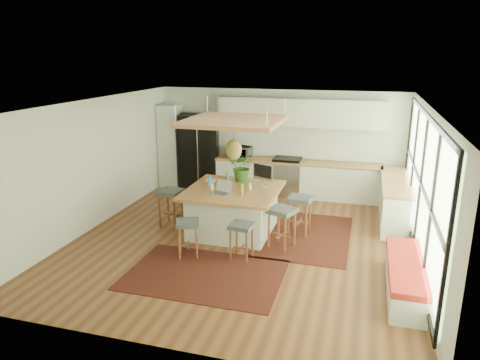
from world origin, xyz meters
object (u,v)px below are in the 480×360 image
(island, at_px, (233,211))
(stool_near_left, at_px, (188,238))
(stool_right_back, at_px, (299,217))
(stool_left_side, at_px, (171,210))
(stool_right_front, at_px, (282,230))
(fridge, at_px, (200,155))
(monitor, at_px, (263,173))
(microwave, at_px, (241,151))
(island_plant, at_px, (243,170))
(laptop, at_px, (220,188))
(stool_near_right, at_px, (242,241))

(island, bearing_deg, stool_near_left, -108.94)
(stool_right_back, distance_m, stool_left_side, 2.74)
(stool_left_side, bearing_deg, stool_right_back, 6.99)
(island, xyz_separation_m, stool_right_front, (1.11, -0.47, -0.11))
(fridge, height_order, stool_near_left, fridge)
(monitor, relative_size, microwave, 0.90)
(fridge, xyz_separation_m, monitor, (2.31, -2.35, 0.26))
(fridge, distance_m, stool_left_side, 2.91)
(stool_right_back, relative_size, stool_left_side, 0.98)
(island, distance_m, island_plant, 0.97)
(fridge, relative_size, monitor, 4.07)
(stool_near_left, xyz_separation_m, laptop, (0.30, 0.99, 0.70))
(microwave, bearing_deg, stool_right_back, -43.89)
(island, bearing_deg, stool_near_right, -66.38)
(stool_near_left, bearing_deg, laptop, 72.98)
(monitor, bearing_deg, laptop, -105.72)
(stool_near_left, bearing_deg, stool_left_side, 125.41)
(fridge, bearing_deg, island_plant, -62.60)
(monitor, xyz_separation_m, microwave, (-1.14, 2.32, -0.08))
(island, height_order, microwave, microwave)
(fridge, relative_size, stool_near_right, 2.97)
(fridge, xyz_separation_m, island_plant, (1.81, -2.15, 0.25))
(fridge, xyz_separation_m, stool_near_right, (2.31, -3.98, -0.57))
(stool_near_left, bearing_deg, microwave, 92.42)
(island, relative_size, stool_left_side, 2.31)
(island, bearing_deg, stool_right_front, -22.96)
(fridge, distance_m, stool_near_right, 4.64)
(stool_near_left, bearing_deg, stool_right_front, 28.71)
(stool_right_front, bearing_deg, island_plant, 134.16)
(stool_right_back, distance_m, laptop, 1.77)
(fridge, bearing_deg, microwave, -14.51)
(stool_near_left, height_order, stool_right_front, stool_right_front)
(stool_left_side, height_order, island_plant, island_plant)
(fridge, distance_m, laptop, 3.55)
(stool_near_left, bearing_deg, stool_near_right, 8.94)
(island_plant, bearing_deg, microwave, 107.00)
(stool_near_right, relative_size, stool_right_front, 0.86)
(stool_left_side, xyz_separation_m, island_plant, (1.40, 0.68, 0.82))
(stool_right_front, relative_size, monitor, 1.58)
(stool_right_back, bearing_deg, stool_near_left, -137.42)
(microwave, bearing_deg, island_plant, -65.49)
(stool_right_front, height_order, stool_left_side, stool_left_side)
(fridge, distance_m, microwave, 1.18)
(fridge, distance_m, stool_right_front, 4.42)
(stool_near_right, bearing_deg, fridge, 120.16)
(microwave, bearing_deg, stool_near_right, -66.32)
(island, distance_m, stool_right_front, 1.21)
(stool_right_front, relative_size, stool_left_side, 0.98)
(fridge, distance_m, stool_right_back, 4.04)
(fridge, xyz_separation_m, stool_left_side, (0.41, -2.82, -0.57))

